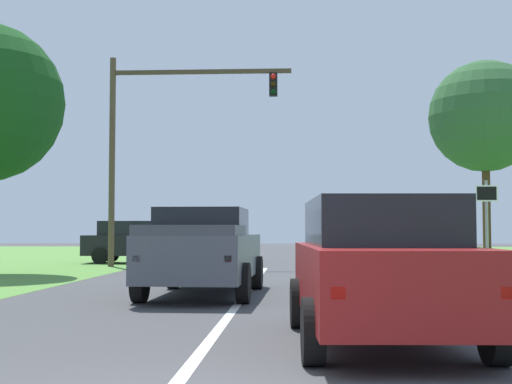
% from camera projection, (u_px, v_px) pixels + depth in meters
% --- Properties ---
extents(ground_plane, '(120.00, 120.00, 0.00)m').
position_uv_depth(ground_plane, '(249.00, 290.00, 17.11)').
color(ground_plane, '#424244').
extents(red_suv_near, '(2.33, 4.80, 1.84)m').
position_uv_depth(red_suv_near, '(380.00, 266.00, 9.07)').
color(red_suv_near, maroon).
rests_on(red_suv_near, ground_plane).
extents(pickup_truck_lead, '(2.41, 5.54, 1.91)m').
position_uv_depth(pickup_truck_lead, '(204.00, 250.00, 15.54)').
color(pickup_truck_lead, '#4C515B').
rests_on(pickup_truck_lead, ground_plane).
extents(traffic_light, '(7.25, 0.40, 8.32)m').
position_uv_depth(traffic_light, '(156.00, 129.00, 28.20)').
color(traffic_light, brown).
rests_on(traffic_light, ground_plane).
extents(keep_moving_sign, '(0.60, 0.09, 2.77)m').
position_uv_depth(keep_moving_sign, '(487.00, 218.00, 19.14)').
color(keep_moving_sign, gray).
rests_on(keep_moving_sign, ground_plane).
extents(oak_tree_right, '(5.05, 5.05, 9.12)m').
position_uv_depth(oak_tree_right, '(485.00, 117.00, 32.24)').
color(oak_tree_right, '#4C351E').
rests_on(oak_tree_right, ground_plane).
extents(crossing_suv_far, '(4.57, 2.13, 1.83)m').
position_uv_depth(crossing_suv_far, '(137.00, 241.00, 31.00)').
color(crossing_suv_far, black).
rests_on(crossing_suv_far, ground_plane).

